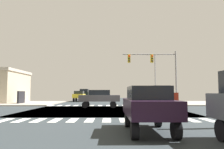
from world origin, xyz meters
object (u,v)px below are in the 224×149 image
object	(u,v)px
sedan_queued_1	(100,97)
sedan_leading_2	(79,95)
street_lamp	(154,73)
traffic_signal_mast	(155,65)
sedan_trailing_3	(148,105)
pickup_inner_3	(154,95)
suv_crossing_1	(85,93)

from	to	relation	value
sedan_queued_1	sedan_leading_2	world-z (taller)	same
street_lamp	sedan_queued_1	distance (m)	17.50
traffic_signal_mast	sedan_trailing_3	world-z (taller)	traffic_signal_mast
traffic_signal_mast	sedan_trailing_3	size ratio (longest dim) A/B	1.59
sedan_queued_1	pickup_inner_3	distance (m)	5.85
sedan_trailing_3	pickup_inner_3	bearing A→B (deg)	77.84
sedan_queued_1	pickup_inner_3	xyz separation A→B (m)	(5.85, 0.00, 0.17)
traffic_signal_mast	street_lamp	bearing A→B (deg)	79.85
suv_crossing_1	sedan_leading_2	xyz separation A→B (m)	(0.00, -8.63, -0.28)
street_lamp	sedan_trailing_3	distance (m)	30.29
pickup_inner_3	street_lamp	bearing A→B (deg)	168.56
traffic_signal_mast	pickup_inner_3	distance (m)	5.41
traffic_signal_mast	street_lamp	xyz separation A→B (m)	(1.94, 10.85, -0.05)
sedan_trailing_3	suv_crossing_1	bearing A→B (deg)	100.09
traffic_signal_mast	street_lamp	distance (m)	11.02
sedan_queued_1	sedan_leading_2	size ratio (longest dim) A/B	1.00
suv_crossing_1	sedan_queued_1	size ratio (longest dim) A/B	1.07
sedan_queued_1	sedan_trailing_3	distance (m)	15.03
pickup_inner_3	sedan_queued_1	bearing A→B (deg)	-90.00
sedan_queued_1	sedan_leading_2	distance (m)	16.50
sedan_queued_1	sedan_leading_2	bearing A→B (deg)	-164.76
traffic_signal_mast	pickup_inner_3	world-z (taller)	traffic_signal_mast
sedan_queued_1	suv_crossing_1	bearing A→B (deg)	-169.98
traffic_signal_mast	sedan_queued_1	world-z (taller)	traffic_signal_mast
sedan_queued_1	sedan_leading_2	xyz separation A→B (m)	(-4.34, 15.92, 0.00)
traffic_signal_mast	sedan_leading_2	xyz separation A→B (m)	(-11.20, 12.16, -3.93)
sedan_queued_1	traffic_signal_mast	bearing A→B (deg)	118.75
suv_crossing_1	pickup_inner_3	bearing A→B (deg)	112.53
traffic_signal_mast	sedan_queued_1	distance (m)	8.76
traffic_signal_mast	sedan_leading_2	size ratio (longest dim) A/B	1.59
street_lamp	suv_crossing_1	world-z (taller)	street_lamp
street_lamp	pickup_inner_3	xyz separation A→B (m)	(-2.96, -14.61, -3.70)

